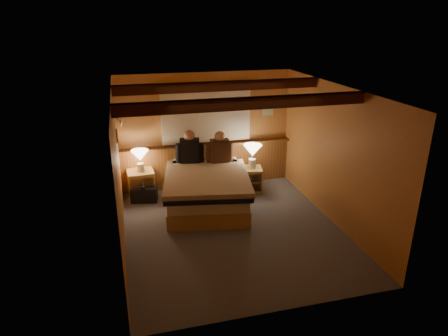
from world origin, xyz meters
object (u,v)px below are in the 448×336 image
object	(u,v)px
bed	(207,189)
person_left	(190,149)
nightstand_right	(250,179)
lamp_left	(140,157)
lamp_right	(253,152)
person_right	(220,149)
nightstand_left	(141,184)
duffel_bag	(144,193)

from	to	relation	value
bed	person_left	bearing A→B (deg)	114.45
nightstand_right	lamp_left	size ratio (longest dim) A/B	1.21
bed	person_left	size ratio (longest dim) A/B	3.19
lamp_right	nightstand_right	bearing A→B (deg)	-163.02
person_right	lamp_left	bearing A→B (deg)	178.83
nightstand_left	person_right	size ratio (longest dim) A/B	0.84
duffel_bag	bed	bearing A→B (deg)	-14.20
person_left	duffel_bag	xyz separation A→B (m)	(-0.96, -0.17, -0.79)
bed	person_right	size ratio (longest dim) A/B	3.33
lamp_right	duffel_bag	size ratio (longest dim) A/B	0.90
bed	person_right	bearing A→B (deg)	65.72
lamp_left	lamp_right	bearing A→B (deg)	-5.57
lamp_left	person_left	bearing A→B (deg)	-0.61
person_right	duffel_bag	world-z (taller)	person_right
duffel_bag	person_right	bearing A→B (deg)	13.04
nightstand_right	duffel_bag	xyz separation A→B (m)	(-2.18, 0.05, -0.09)
nightstand_left	person_right	world-z (taller)	person_right
duffel_bag	lamp_left	bearing A→B (deg)	107.82
nightstand_right	lamp_left	bearing A→B (deg)	-173.96
nightstand_right	person_right	bearing A→B (deg)	-176.72
bed	nightstand_right	world-z (taller)	bed
lamp_right	person_right	size ratio (longest dim) A/B	0.75
nightstand_right	lamp_right	distance (m)	0.60
lamp_right	person_right	bearing A→B (deg)	172.71
bed	lamp_left	distance (m)	1.47
lamp_right	person_right	world-z (taller)	person_right
lamp_left	lamp_right	distance (m)	2.25
bed	nightstand_left	bearing A→B (deg)	157.78
lamp_left	bed	bearing A→B (deg)	-31.92
lamp_left	person_right	bearing A→B (deg)	-4.84
nightstand_left	lamp_right	bearing A→B (deg)	-8.94
lamp_right	duffel_bag	world-z (taller)	lamp_right
lamp_left	duffel_bag	bearing A→B (deg)	-83.59
person_right	nightstand_left	bearing A→B (deg)	178.19
bed	nightstand_left	size ratio (longest dim) A/B	3.94
person_left	duffel_bag	bearing A→B (deg)	-159.97
nightstand_left	person_right	bearing A→B (deg)	-8.41
duffel_bag	nightstand_left	bearing A→B (deg)	112.17
lamp_left	duffel_bag	size ratio (longest dim) A/B	0.80
nightstand_right	person_right	distance (m)	0.93
person_left	person_right	distance (m)	0.60
bed	nightstand_left	distance (m)	1.40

